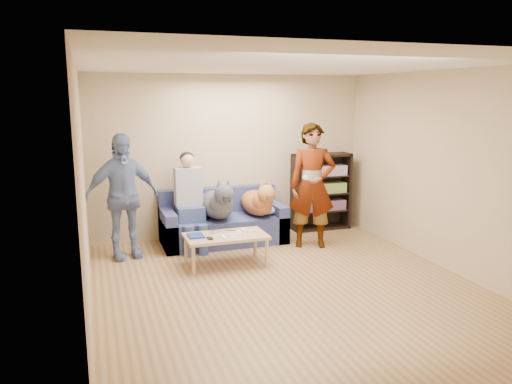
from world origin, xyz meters
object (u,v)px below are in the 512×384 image
object	(u,v)px
camera_silver	(215,232)
dog_tan	(258,202)
coffee_table	(226,238)
bookshelf	(321,190)
person_standing_right	(312,186)
person_seated	(190,197)
person_standing_left	(122,196)
dog_gray	(217,203)
sofa	(223,224)
notebook_blue	(196,236)

from	to	relation	value
camera_silver	dog_tan	bearing A→B (deg)	40.72
coffee_table	bookshelf	distance (m)	2.43
person_standing_right	person_seated	size ratio (longest dim) A/B	1.28
person_standing_left	dog_gray	world-z (taller)	person_standing_left
person_standing_right	dog_gray	world-z (taller)	person_standing_right
person_standing_left	dog_gray	distance (m)	1.42
sofa	coffee_table	world-z (taller)	sofa
sofa	coffee_table	xyz separation A→B (m)	(-0.23, -1.06, 0.09)
notebook_blue	camera_silver	world-z (taller)	camera_silver
camera_silver	notebook_blue	bearing A→B (deg)	-165.96
sofa	dog_tan	world-z (taller)	dog_tan
dog_gray	dog_tan	size ratio (longest dim) A/B	1.09
person_seated	person_standing_right	bearing A→B (deg)	-16.33
person_standing_left	bookshelf	world-z (taller)	person_standing_left
person_standing_right	person_seated	xyz separation A→B (m)	(-1.76, 0.52, -0.16)
coffee_table	person_seated	bearing A→B (deg)	107.94
notebook_blue	sofa	bearing A→B (deg)	57.75
person_seated	bookshelf	distance (m)	2.37
coffee_table	person_standing_right	bearing A→B (deg)	15.78
notebook_blue	camera_silver	distance (m)	0.29
person_standing_right	sofa	size ratio (longest dim) A/B	0.99
notebook_blue	camera_silver	size ratio (longest dim) A/B	2.36
person_standing_left	notebook_blue	bearing A→B (deg)	-51.91
notebook_blue	dog_gray	bearing A→B (deg)	58.40
camera_silver	person_seated	distance (m)	0.89
person_standing_left	camera_silver	world-z (taller)	person_standing_left
person_standing_left	coffee_table	xyz separation A→B (m)	(1.28, -0.77, -0.51)
camera_silver	person_seated	bearing A→B (deg)	102.60
notebook_blue	sofa	distance (m)	1.20
bookshelf	sofa	bearing A→B (deg)	-172.60
person_standing_right	coffee_table	world-z (taller)	person_standing_right
notebook_blue	coffee_table	xyz separation A→B (m)	(0.40, -0.05, -0.06)
notebook_blue	bookshelf	bearing A→B (deg)	26.99
camera_silver	person_standing_left	bearing A→B (deg)	150.75
dog_tan	coffee_table	size ratio (longest dim) A/B	1.07
person_standing_left	dog_gray	size ratio (longest dim) A/B	1.39
camera_silver	person_seated	size ratio (longest dim) A/B	0.07
coffee_table	bookshelf	size ratio (longest dim) A/B	0.85
camera_silver	sofa	size ratio (longest dim) A/B	0.06
camera_silver	bookshelf	world-z (taller)	bookshelf
dog_gray	coffee_table	world-z (taller)	dog_gray
sofa	dog_gray	bearing A→B (deg)	-125.28
camera_silver	coffee_table	distance (m)	0.18
person_standing_left	sofa	world-z (taller)	person_standing_left
sofa	dog_gray	distance (m)	0.44
sofa	person_standing_right	bearing A→B (deg)	-27.67
person_standing_right	notebook_blue	world-z (taller)	person_standing_right
dog_gray	dog_tan	world-z (taller)	dog_gray
camera_silver	coffee_table	world-z (taller)	camera_silver
notebook_blue	dog_tan	distance (m)	1.45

